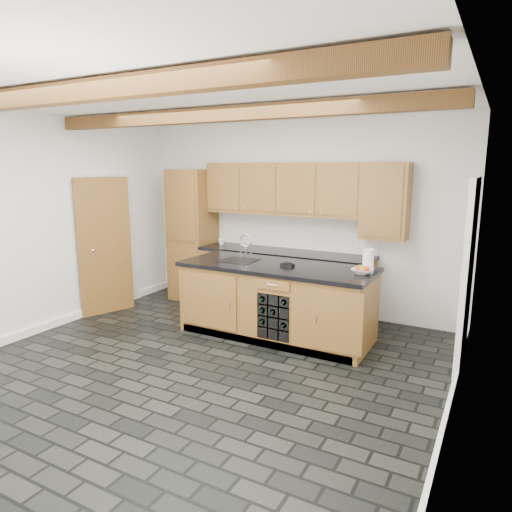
% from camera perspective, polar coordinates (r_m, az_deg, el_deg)
% --- Properties ---
extents(ground, '(5.00, 5.00, 0.00)m').
position_cam_1_polar(ground, '(5.12, -7.21, -13.74)').
color(ground, black).
rests_on(ground, ground).
extents(room_shell, '(5.01, 5.00, 5.00)m').
position_cam_1_polar(room_shell, '(5.17, -4.96, 4.20)').
color(room_shell, white).
rests_on(room_shell, ground).
extents(back_cabinetry, '(3.65, 0.62, 2.20)m').
position_cam_1_polar(back_cabinetry, '(6.85, 0.97, 1.33)').
color(back_cabinetry, brown).
rests_on(back_cabinetry, ground).
extents(island, '(2.48, 0.96, 0.93)m').
position_cam_1_polar(island, '(5.84, 2.55, -5.61)').
color(island, brown).
rests_on(island, ground).
extents(faucet, '(0.45, 0.40, 0.34)m').
position_cam_1_polar(faucet, '(6.02, -1.96, -0.20)').
color(faucet, black).
rests_on(faucet, island).
extents(kitchen_scale, '(0.17, 0.11, 0.05)m').
position_cam_1_polar(kitchen_scale, '(5.66, 3.94, -1.05)').
color(kitchen_scale, black).
rests_on(kitchen_scale, island).
extents(fruit_bowl, '(0.26, 0.26, 0.06)m').
position_cam_1_polar(fruit_bowl, '(5.40, 13.15, -1.86)').
color(fruit_bowl, white).
rests_on(fruit_bowl, island).
extents(fruit_cluster, '(0.16, 0.17, 0.07)m').
position_cam_1_polar(fruit_cluster, '(5.39, 13.16, -1.53)').
color(fruit_cluster, red).
rests_on(fruit_cluster, fruit_bowl).
extents(paper_towel, '(0.13, 0.13, 0.28)m').
position_cam_1_polar(paper_towel, '(5.44, 13.84, -0.59)').
color(paper_towel, white).
rests_on(paper_towel, island).
extents(mug, '(0.12, 0.12, 0.09)m').
position_cam_1_polar(mug, '(7.22, -4.33, 1.78)').
color(mug, white).
rests_on(mug, back_cabinetry).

